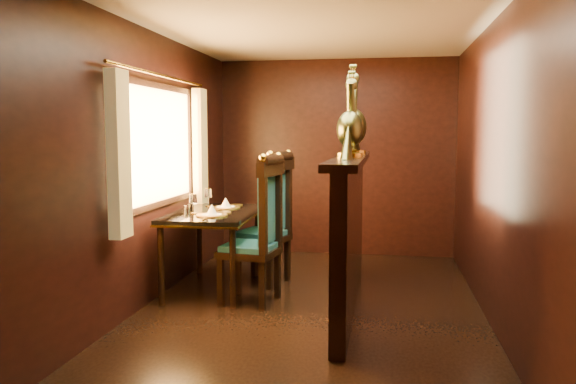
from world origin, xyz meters
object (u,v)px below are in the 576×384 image
(chair_left, at_px, (262,226))
(peacock_left, at_px, (350,113))
(chair_right, at_px, (272,215))
(peacock_right, at_px, (354,111))
(dining_table, at_px, (213,219))

(chair_left, distance_m, peacock_left, 1.29)
(chair_right, distance_m, peacock_left, 1.51)
(chair_left, height_order, peacock_right, peacock_right)
(chair_left, height_order, chair_right, chair_right)
(peacock_left, distance_m, peacock_right, 0.58)
(chair_left, relative_size, chair_right, 0.99)
(dining_table, relative_size, peacock_right, 1.63)
(chair_right, xyz_separation_m, peacock_left, (0.83, -0.76, 1.01))
(dining_table, height_order, peacock_right, peacock_right)
(peacock_left, bearing_deg, chair_right, 137.67)
(dining_table, xyz_separation_m, chair_right, (0.55, 0.27, 0.01))
(chair_left, xyz_separation_m, peacock_left, (0.79, -0.10, 1.01))
(peacock_right, bearing_deg, chair_right, 168.07)
(dining_table, xyz_separation_m, peacock_right, (1.38, 0.09, 1.06))
(chair_left, relative_size, peacock_right, 1.67)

